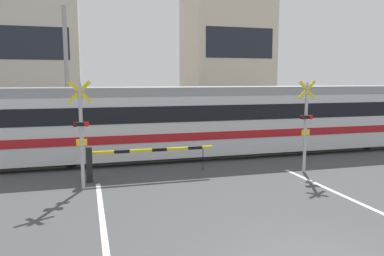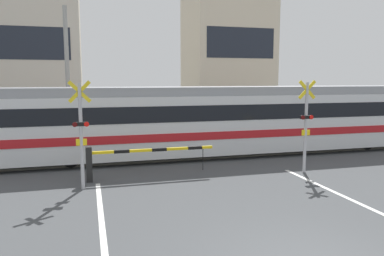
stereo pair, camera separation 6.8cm
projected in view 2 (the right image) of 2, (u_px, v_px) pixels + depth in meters
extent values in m
cube|color=#5B564C|center=(181.00, 160.00, 15.57)|extent=(50.00, 0.10, 0.08)
cube|color=#5B564C|center=(173.00, 153.00, 16.95)|extent=(50.00, 0.10, 0.08)
cube|color=silver|center=(230.00, 122.00, 16.72)|extent=(21.93, 2.61, 2.46)
cube|color=gray|center=(230.00, 91.00, 16.54)|extent=(21.71, 2.30, 0.36)
cube|color=red|center=(230.00, 130.00, 16.77)|extent=(21.95, 2.66, 0.32)
cube|color=black|center=(230.00, 110.00, 16.65)|extent=(21.05, 2.65, 0.64)
cylinder|color=black|center=(71.00, 158.00, 14.38)|extent=(0.76, 0.12, 0.76)
cylinder|color=black|center=(72.00, 151.00, 15.75)|extent=(0.76, 0.12, 0.76)
cylinder|color=black|center=(367.00, 142.00, 17.98)|extent=(0.76, 0.12, 0.76)
cylinder|color=black|center=(347.00, 137.00, 19.35)|extent=(0.76, 0.12, 0.76)
cube|color=black|center=(89.00, 165.00, 12.30)|extent=(0.20, 0.20, 1.18)
cube|color=yellow|center=(153.00, 150.00, 12.81)|extent=(4.26, 0.09, 0.09)
cube|color=black|center=(122.00, 152.00, 12.53)|extent=(0.51, 0.10, 0.10)
cube|color=black|center=(159.00, 150.00, 12.87)|extent=(0.51, 0.10, 0.10)
cube|color=black|center=(195.00, 148.00, 13.21)|extent=(0.51, 0.10, 0.10)
cylinder|color=black|center=(203.00, 159.00, 13.34)|extent=(0.02, 0.02, 0.77)
cube|color=black|center=(234.00, 133.00, 19.58)|extent=(0.20, 0.20, 1.18)
cube|color=yellow|center=(195.00, 127.00, 18.97)|extent=(4.26, 0.09, 0.09)
cube|color=black|center=(215.00, 126.00, 19.25)|extent=(0.51, 0.10, 0.10)
cube|color=black|center=(191.00, 127.00, 18.91)|extent=(0.51, 0.10, 0.10)
cube|color=black|center=(166.00, 128.00, 18.57)|extent=(0.51, 0.10, 0.10)
cylinder|color=black|center=(160.00, 137.00, 18.55)|extent=(0.02, 0.02, 0.77)
cylinder|color=#B2B2B7|center=(81.00, 137.00, 11.38)|extent=(0.11, 0.11, 3.26)
cube|color=yellow|center=(80.00, 92.00, 11.20)|extent=(0.68, 0.04, 0.68)
cube|color=yellow|center=(80.00, 92.00, 11.20)|extent=(0.68, 0.04, 0.68)
cube|color=black|center=(81.00, 124.00, 11.33)|extent=(0.44, 0.12, 0.12)
cylinder|color=#4C0C0C|center=(75.00, 125.00, 11.21)|extent=(0.15, 0.03, 0.15)
cylinder|color=red|center=(87.00, 124.00, 11.30)|extent=(0.15, 0.03, 0.15)
cube|color=yellow|center=(81.00, 142.00, 11.38)|extent=(0.32, 0.03, 0.20)
cylinder|color=#B2B2B7|center=(306.00, 128.00, 13.43)|extent=(0.11, 0.11, 3.26)
cube|color=yellow|center=(307.00, 90.00, 13.25)|extent=(0.68, 0.04, 0.68)
cube|color=yellow|center=(307.00, 90.00, 13.25)|extent=(0.68, 0.04, 0.68)
cube|color=black|center=(306.00, 117.00, 13.38)|extent=(0.44, 0.12, 0.12)
cylinder|color=#4C0C0C|center=(303.00, 118.00, 13.26)|extent=(0.15, 0.03, 0.15)
cylinder|color=red|center=(311.00, 117.00, 13.35)|extent=(0.15, 0.03, 0.15)
cube|color=yellow|center=(306.00, 133.00, 13.43)|extent=(0.32, 0.03, 0.20)
cylinder|color=#33384C|center=(177.00, 133.00, 20.76)|extent=(0.13, 0.13, 0.77)
cylinder|color=#33384C|center=(180.00, 133.00, 20.80)|extent=(0.13, 0.13, 0.77)
cube|color=maroon|center=(178.00, 121.00, 20.69)|extent=(0.38, 0.22, 0.61)
sphere|color=#997056|center=(178.00, 114.00, 20.64)|extent=(0.21, 0.21, 0.21)
cube|color=beige|center=(27.00, 54.00, 25.79)|extent=(7.14, 5.71, 10.18)
cube|color=#1E232D|center=(19.00, 43.00, 22.99)|extent=(6.00, 0.03, 2.04)
cube|color=beige|center=(227.00, 53.00, 29.64)|extent=(6.13, 5.71, 10.85)
cube|color=#1E232D|center=(241.00, 43.00, 26.83)|extent=(5.15, 0.03, 2.17)
cylinder|color=gray|center=(68.00, 76.00, 19.39)|extent=(0.22, 0.22, 7.09)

